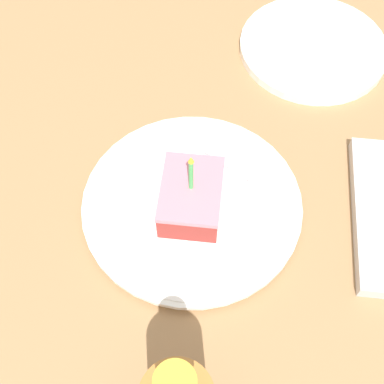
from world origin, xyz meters
TOP-DOWN VIEW (x-y plane):
  - ground_plane at (0.00, 0.00)m, footprint 2.40×2.40m
  - plate at (-0.02, -0.01)m, footprint 0.29×0.29m
  - cake_slice at (-0.02, -0.00)m, footprint 0.08×0.10m
  - fork at (-0.07, -0.07)m, footprint 0.16×0.11m
  - side_plate at (-0.18, -0.33)m, footprint 0.24×0.24m

SIDE VIEW (x-z plane):
  - ground_plane at x=0.00m, z-range -0.04..0.00m
  - side_plate at x=-0.18m, z-range 0.00..0.01m
  - plate at x=-0.02m, z-range 0.00..0.02m
  - fork at x=-0.07m, z-range 0.02..0.02m
  - cake_slice at x=-0.02m, z-range -0.01..0.10m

